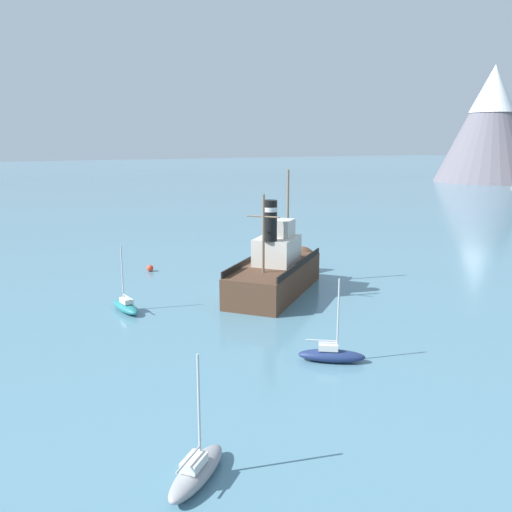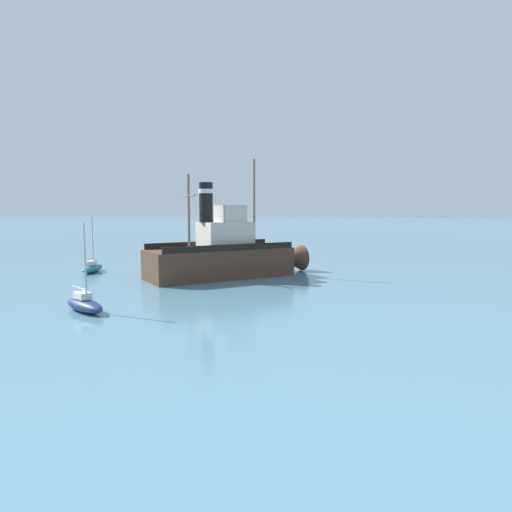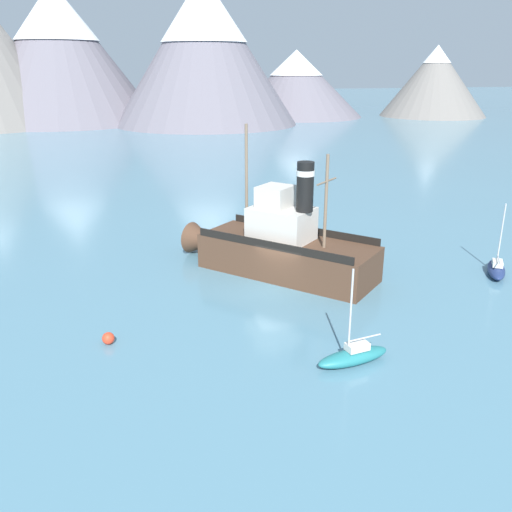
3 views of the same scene
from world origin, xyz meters
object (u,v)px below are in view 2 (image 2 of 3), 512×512
object	(u,v)px
sailboat_teal	(92,268)
mooring_buoy	(189,257)
old_tugboat	(226,255)
sailboat_navy	(84,304)

from	to	relation	value
sailboat_teal	mooring_buoy	xyz separation A→B (m)	(-11.35, 4.93, -0.11)
old_tugboat	mooring_buoy	bearing A→B (deg)	-146.24
sailboat_teal	mooring_buoy	distance (m)	12.38
old_tugboat	mooring_buoy	xyz separation A→B (m)	(-11.46, -7.66, -1.51)
sailboat_navy	mooring_buoy	xyz separation A→B (m)	(-25.69, -3.51, -0.11)
old_tugboat	mooring_buoy	distance (m)	13.86
old_tugboat	sailboat_navy	size ratio (longest dim) A/B	2.62
old_tugboat	sailboat_teal	size ratio (longest dim) A/B	2.62
old_tugboat	sailboat_navy	bearing A→B (deg)	-16.23
sailboat_teal	mooring_buoy	bearing A→B (deg)	156.54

